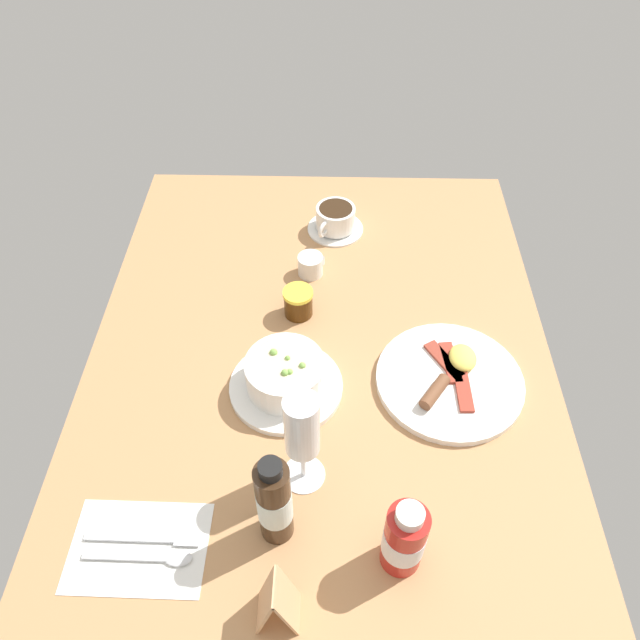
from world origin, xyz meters
The scene contains 11 objects.
ground_plane centered at (0.00, 0.00, -1.50)cm, with size 110.00×84.00×3.00cm, color #B27F51.
porridge_bowl centered at (8.80, -5.70, 3.51)cm, with size 19.59×19.59×7.88cm.
cutlery_setting centered at (37.22, -24.60, 0.24)cm, with size 14.03×19.71×0.90cm.
coffee_cup centered at (-34.68, 2.47, 2.85)cm, with size 12.39×12.27×5.84cm.
creamer_jug centered at (-20.57, -2.38, 2.27)cm, with size 5.12×6.09×5.05cm.
wine_glass centered at (25.20, -1.97, 12.77)cm, with size 6.69×6.69×19.55cm.
jam_jar centered at (-9.23, -4.40, 2.94)cm, with size 5.73×5.73×5.81cm.
sauce_bottle_red centered at (37.76, 12.08, 6.56)cm, with size 5.81×5.81×14.45cm.
sauce_bottle_brown centered at (33.95, -5.42, 8.53)cm, with size 4.91×4.91×18.49cm.
breakfast_plate centered at (6.74, 22.76, 0.91)cm, with size 25.60×25.60×3.70cm.
menu_card centered at (45.58, -4.45, 5.20)cm, with size 5.13×5.76×10.50cm.
Camera 1 is at (71.25, 1.66, 85.94)cm, focal length 34.20 mm.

